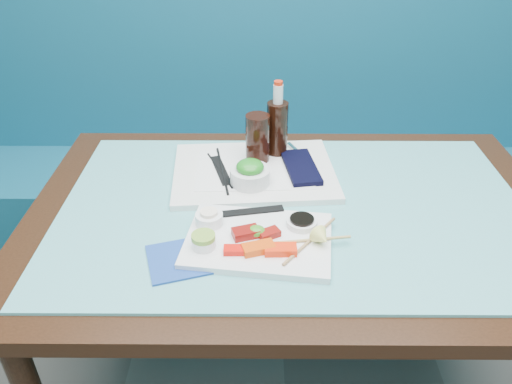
{
  "coord_description": "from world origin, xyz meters",
  "views": [
    {
      "loc": [
        -0.09,
        0.37,
        1.5
      ],
      "look_at": [
        -0.1,
        1.45,
        0.8
      ],
      "focal_mm": 35.0,
      "sensor_mm": 36.0,
      "label": 1
    }
  ],
  "objects_px": {
    "dining_table": "(292,234)",
    "serving_tray": "(254,172)",
    "sashimi_plate": "(258,240)",
    "seaweed_bowl": "(250,176)",
    "cola_glass": "(258,138)",
    "blue_napkin": "(179,259)",
    "booth_bench": "(279,171)",
    "cola_bottle_body": "(277,131)"
  },
  "relations": [
    {
      "from": "sashimi_plate",
      "to": "blue_napkin",
      "type": "height_order",
      "value": "sashimi_plate"
    },
    {
      "from": "seaweed_bowl",
      "to": "cola_bottle_body",
      "type": "xyz_separation_m",
      "value": [
        0.08,
        0.18,
        0.05
      ]
    },
    {
      "from": "sashimi_plate",
      "to": "serving_tray",
      "type": "height_order",
      "value": "same"
    },
    {
      "from": "sashimi_plate",
      "to": "blue_napkin",
      "type": "distance_m",
      "value": 0.19
    },
    {
      "from": "booth_bench",
      "to": "sashimi_plate",
      "type": "height_order",
      "value": "booth_bench"
    },
    {
      "from": "blue_napkin",
      "to": "serving_tray",
      "type": "bearing_deg",
      "value": 66.54
    },
    {
      "from": "cola_glass",
      "to": "cola_bottle_body",
      "type": "distance_m",
      "value": 0.07
    },
    {
      "from": "seaweed_bowl",
      "to": "cola_glass",
      "type": "relative_size",
      "value": 0.77
    },
    {
      "from": "dining_table",
      "to": "sashimi_plate",
      "type": "height_order",
      "value": "sashimi_plate"
    },
    {
      "from": "blue_napkin",
      "to": "cola_bottle_body",
      "type": "bearing_deg",
      "value": 64.15
    },
    {
      "from": "sashimi_plate",
      "to": "seaweed_bowl",
      "type": "height_order",
      "value": "seaweed_bowl"
    },
    {
      "from": "serving_tray",
      "to": "blue_napkin",
      "type": "distance_m",
      "value": 0.42
    },
    {
      "from": "booth_bench",
      "to": "cola_bottle_body",
      "type": "distance_m",
      "value": 0.74
    },
    {
      "from": "dining_table",
      "to": "seaweed_bowl",
      "type": "height_order",
      "value": "seaweed_bowl"
    },
    {
      "from": "sashimi_plate",
      "to": "cola_bottle_body",
      "type": "height_order",
      "value": "cola_bottle_body"
    },
    {
      "from": "dining_table",
      "to": "sashimi_plate",
      "type": "distance_m",
      "value": 0.21
    },
    {
      "from": "cola_glass",
      "to": "blue_napkin",
      "type": "xyz_separation_m",
      "value": [
        -0.18,
        -0.44,
        -0.09
      ]
    },
    {
      "from": "cola_glass",
      "to": "blue_napkin",
      "type": "distance_m",
      "value": 0.48
    },
    {
      "from": "serving_tray",
      "to": "sashimi_plate",
      "type": "bearing_deg",
      "value": -92.09
    },
    {
      "from": "booth_bench",
      "to": "dining_table",
      "type": "bearing_deg",
      "value": -90.0
    },
    {
      "from": "seaweed_bowl",
      "to": "cola_glass",
      "type": "height_order",
      "value": "cola_glass"
    },
    {
      "from": "booth_bench",
      "to": "dining_table",
      "type": "xyz_separation_m",
      "value": [
        0.0,
        -0.84,
        0.29
      ]
    },
    {
      "from": "seaweed_bowl",
      "to": "booth_bench",
      "type": "bearing_deg",
      "value": 81.21
    },
    {
      "from": "serving_tray",
      "to": "cola_glass",
      "type": "height_order",
      "value": "cola_glass"
    },
    {
      "from": "booth_bench",
      "to": "cola_glass",
      "type": "bearing_deg",
      "value": -98.8
    },
    {
      "from": "sashimi_plate",
      "to": "seaweed_bowl",
      "type": "relative_size",
      "value": 3.07
    },
    {
      "from": "booth_bench",
      "to": "sashimi_plate",
      "type": "xyz_separation_m",
      "value": [
        -0.09,
        -0.99,
        0.39
      ]
    },
    {
      "from": "seaweed_bowl",
      "to": "blue_napkin",
      "type": "xyz_separation_m",
      "value": [
        -0.16,
        -0.31,
        -0.04
      ]
    },
    {
      "from": "sashimi_plate",
      "to": "blue_napkin",
      "type": "relative_size",
      "value": 2.45
    },
    {
      "from": "blue_napkin",
      "to": "cola_glass",
      "type": "bearing_deg",
      "value": 68.08
    },
    {
      "from": "booth_bench",
      "to": "dining_table",
      "type": "height_order",
      "value": "booth_bench"
    },
    {
      "from": "dining_table",
      "to": "serving_tray",
      "type": "relative_size",
      "value": 3.04
    },
    {
      "from": "seaweed_bowl",
      "to": "serving_tray",
      "type": "bearing_deg",
      "value": 82.41
    },
    {
      "from": "sashimi_plate",
      "to": "dining_table",
      "type": "bearing_deg",
      "value": 66.51
    },
    {
      "from": "booth_bench",
      "to": "cola_glass",
      "type": "height_order",
      "value": "booth_bench"
    },
    {
      "from": "cola_bottle_body",
      "to": "blue_napkin",
      "type": "height_order",
      "value": "cola_bottle_body"
    },
    {
      "from": "dining_table",
      "to": "serving_tray",
      "type": "distance_m",
      "value": 0.22
    },
    {
      "from": "dining_table",
      "to": "sashimi_plate",
      "type": "xyz_separation_m",
      "value": [
        -0.09,
        -0.16,
        0.1
      ]
    },
    {
      "from": "cola_bottle_body",
      "to": "sashimi_plate",
      "type": "bearing_deg",
      "value": -97.44
    },
    {
      "from": "serving_tray",
      "to": "cola_bottle_body",
      "type": "relative_size",
      "value": 2.56
    },
    {
      "from": "seaweed_bowl",
      "to": "cola_glass",
      "type": "distance_m",
      "value": 0.14
    },
    {
      "from": "serving_tray",
      "to": "cola_glass",
      "type": "relative_size",
      "value": 3.19
    }
  ]
}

